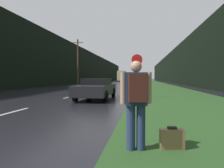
% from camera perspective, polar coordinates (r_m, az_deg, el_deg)
% --- Properties ---
extents(grass_verge, '(6.00, 240.00, 0.02)m').
position_cam_1_polar(grass_verge, '(41.05, 11.80, -0.06)').
color(grass_verge, '#26471E').
rests_on(grass_verge, ground_plane).
extents(lane_stripe_b, '(0.12, 3.00, 0.01)m').
position_cam_1_polar(lane_stripe_b, '(8.18, -28.50, -7.60)').
color(lane_stripe_b, silver).
rests_on(lane_stripe_b, ground_plane).
extents(lane_stripe_c, '(0.12, 3.00, 0.01)m').
position_cam_1_polar(lane_stripe_c, '(14.35, -11.39, -3.46)').
color(lane_stripe_c, silver).
rests_on(lane_stripe_c, ground_plane).
extents(lane_stripe_d, '(0.12, 3.00, 0.01)m').
position_cam_1_polar(lane_stripe_d, '(21.05, -4.88, -1.77)').
color(lane_stripe_d, silver).
rests_on(lane_stripe_d, ground_plane).
extents(lane_stripe_e, '(0.12, 3.00, 0.01)m').
position_cam_1_polar(lane_stripe_e, '(27.90, -1.54, -0.89)').
color(lane_stripe_e, silver).
rests_on(lane_stripe_e, ground_plane).
extents(lane_stripe_f, '(0.12, 3.00, 0.01)m').
position_cam_1_polar(lane_stripe_f, '(34.80, 0.48, -0.36)').
color(lane_stripe_f, silver).
rests_on(lane_stripe_f, ground_plane).
extents(treeline_far_side, '(2.00, 140.00, 8.51)m').
position_cam_1_polar(treeline_far_side, '(53.23, -7.96, 4.94)').
color(treeline_far_side, black).
rests_on(treeline_far_side, ground_plane).
extents(treeline_near_side, '(2.00, 140.00, 8.07)m').
position_cam_1_polar(treeline_near_side, '(51.71, 17.87, 4.72)').
color(treeline_near_side, black).
rests_on(treeline_near_side, ground_plane).
extents(utility_pole_far, '(1.80, 0.24, 7.39)m').
position_cam_1_polar(utility_pole_far, '(32.33, -9.74, 6.22)').
color(utility_pole_far, '#4C3823').
rests_on(utility_pole_far, ground_plane).
extents(stop_sign, '(0.69, 0.07, 2.78)m').
position_cam_1_polar(stop_sign, '(12.65, 7.13, 3.61)').
color(stop_sign, slate).
rests_on(stop_sign, ground_plane).
extents(hitchhiker_with_backpack, '(0.55, 0.44, 1.61)m').
position_cam_1_polar(hitchhiker_with_backpack, '(3.54, 6.94, -4.41)').
color(hitchhiker_with_backpack, navy).
rests_on(hitchhiker_with_backpack, ground_plane).
extents(suitcase, '(0.45, 0.20, 0.43)m').
position_cam_1_polar(suitcase, '(3.89, 16.75, -14.85)').
color(suitcase, olive).
rests_on(suitcase, ground_plane).
extents(car_passing_near, '(1.91, 4.67, 1.28)m').
position_cam_1_polar(car_passing_near, '(12.35, -4.45, -1.19)').
color(car_passing_near, black).
rests_on(car_passing_near, ground_plane).
extents(delivery_truck, '(2.62, 8.58, 3.63)m').
position_cam_1_polar(delivery_truck, '(70.21, 2.84, 2.28)').
color(delivery_truck, '#6E684F').
rests_on(delivery_truck, ground_plane).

